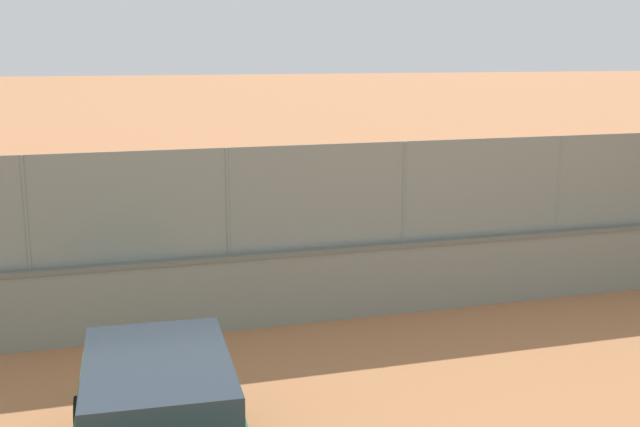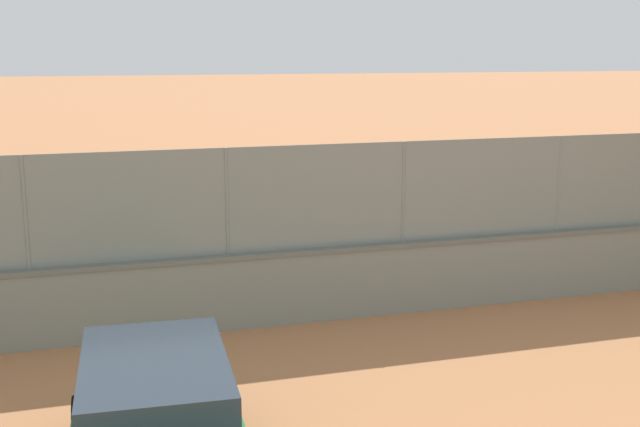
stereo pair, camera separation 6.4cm
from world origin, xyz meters
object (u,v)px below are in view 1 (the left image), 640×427
object	(u,v)px
sports_ball	(232,270)
courtside_bench	(494,250)
player_foreground_swinging	(388,234)
spare_ball_by_wall	(371,288)
player_crossing_court	(205,221)

from	to	relation	value
sports_ball	courtside_bench	distance (m)	5.79
player_foreground_swinging	spare_ball_by_wall	size ratio (longest dim) A/B	12.93
player_crossing_court	player_foreground_swinging	size ratio (longest dim) A/B	0.97
player_foreground_swinging	spare_ball_by_wall	bearing A→B (deg)	51.95
player_crossing_court	courtside_bench	size ratio (longest dim) A/B	0.97
courtside_bench	sports_ball	bearing A→B (deg)	-14.73
player_foreground_swinging	courtside_bench	world-z (taller)	player_foreground_swinging
player_foreground_swinging	courtside_bench	bearing A→B (deg)	175.28
player_crossing_court	player_foreground_swinging	world-z (taller)	player_foreground_swinging
player_crossing_court	sports_ball	size ratio (longest dim) A/B	12.21
player_foreground_swinging	sports_ball	size ratio (longest dim) A/B	12.60
courtside_bench	spare_ball_by_wall	bearing A→B (deg)	12.39
player_crossing_court	courtside_bench	world-z (taller)	player_crossing_court
player_crossing_court	courtside_bench	distance (m)	6.61
spare_ball_by_wall	player_crossing_court	bearing A→B (deg)	-51.71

